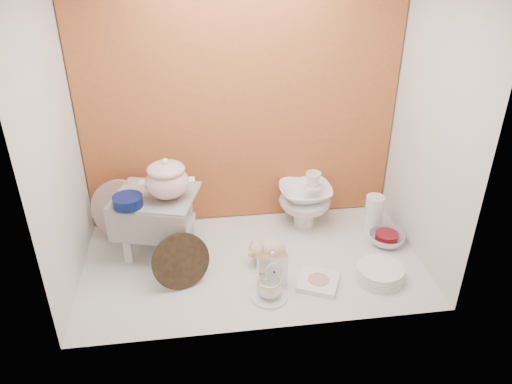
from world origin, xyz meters
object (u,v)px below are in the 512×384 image
(dinner_plate_stack, at_px, (380,273))
(porcelain_tower, at_px, (305,199))
(mantel_clock, at_px, (272,269))
(blue_white_vase, at_px, (162,212))
(floral_platter, at_px, (123,211))
(step_stool, at_px, (158,224))
(plush_pig, at_px, (269,249))
(crystal_bowl, at_px, (386,239))
(gold_rim_teacup, at_px, (270,288))
(soup_tureen, at_px, (167,178))

(dinner_plate_stack, relative_size, porcelain_tower, 0.72)
(mantel_clock, height_order, dinner_plate_stack, mantel_clock)
(blue_white_vase, height_order, dinner_plate_stack, blue_white_vase)
(blue_white_vase, height_order, porcelain_tower, porcelain_tower)
(floral_platter, distance_m, blue_white_vase, 0.22)
(blue_white_vase, distance_m, mantel_clock, 0.79)
(step_stool, bearing_deg, dinner_plate_stack, -4.07)
(dinner_plate_stack, bearing_deg, plush_pig, 155.50)
(plush_pig, height_order, porcelain_tower, porcelain_tower)
(porcelain_tower, bearing_deg, plush_pig, -129.13)
(mantel_clock, distance_m, dinner_plate_stack, 0.56)
(blue_white_vase, relative_size, plush_pig, 1.25)
(step_stool, height_order, crystal_bowl, step_stool)
(step_stool, distance_m, gold_rim_teacup, 0.72)
(floral_platter, xyz_separation_m, mantel_clock, (0.76, -0.53, -0.08))
(soup_tureen, xyz_separation_m, gold_rim_teacup, (0.46, -0.42, -0.41))
(step_stool, relative_size, crystal_bowl, 2.08)
(step_stool, distance_m, dinner_plate_stack, 1.19)
(step_stool, bearing_deg, floral_platter, 159.53)
(plush_pig, xyz_separation_m, gold_rim_teacup, (-0.05, -0.31, -0.01))
(soup_tureen, distance_m, dinner_plate_stack, 1.19)
(mantel_clock, distance_m, porcelain_tower, 0.62)
(dinner_plate_stack, relative_size, crystal_bowl, 1.26)
(mantel_clock, height_order, gold_rim_teacup, mantel_clock)
(gold_rim_teacup, bearing_deg, crystal_bowl, 26.36)
(soup_tureen, xyz_separation_m, dinner_plate_stack, (1.05, -0.36, -0.43))
(mantel_clock, distance_m, gold_rim_teacup, 0.10)
(dinner_plate_stack, distance_m, porcelain_tower, 0.64)
(step_stool, xyz_separation_m, crystal_bowl, (1.27, -0.10, -0.15))
(step_stool, xyz_separation_m, blue_white_vase, (0.01, 0.19, -0.04))
(soup_tureen, distance_m, plush_pig, 0.66)
(floral_platter, height_order, porcelain_tower, floral_platter)
(step_stool, bearing_deg, porcelain_tower, 26.79)
(step_stool, distance_m, mantel_clock, 0.68)
(soup_tureen, bearing_deg, blue_white_vase, 105.27)
(mantel_clock, relative_size, crystal_bowl, 1.06)
(blue_white_vase, distance_m, dinner_plate_stack, 1.26)
(floral_platter, bearing_deg, soup_tureen, -34.62)
(soup_tureen, bearing_deg, porcelain_tower, 14.93)
(blue_white_vase, bearing_deg, crystal_bowl, -12.84)
(soup_tureen, bearing_deg, mantel_clock, -34.70)
(floral_platter, xyz_separation_m, porcelain_tower, (1.05, 0.02, -0.01))
(plush_pig, relative_size, dinner_plate_stack, 0.88)
(mantel_clock, bearing_deg, floral_platter, 140.26)
(soup_tureen, relative_size, porcelain_tower, 0.76)
(step_stool, xyz_separation_m, mantel_clock, (0.56, -0.38, -0.07))
(blue_white_vase, relative_size, gold_rim_teacup, 2.30)
(gold_rim_teacup, relative_size, porcelain_tower, 0.35)
(blue_white_vase, bearing_deg, gold_rim_teacup, -50.95)
(step_stool, bearing_deg, crystal_bowl, 11.09)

